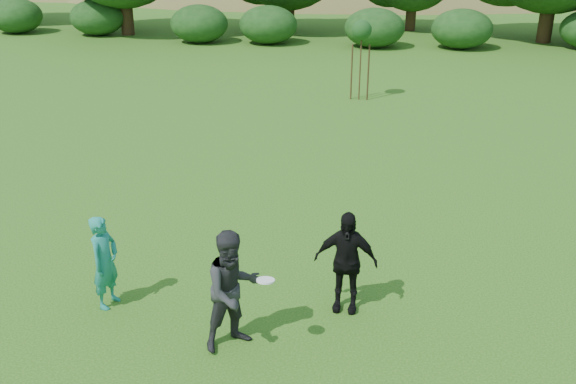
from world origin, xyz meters
name	(u,v)px	position (x,y,z in m)	size (l,w,h in m)	color
ground	(260,326)	(0.00, 0.00, 0.00)	(120.00, 120.00, 0.00)	#19470C
player_teal	(105,262)	(-2.66, 0.24, 0.82)	(0.60, 0.39, 1.64)	#1C7E6F
player_grey	(233,290)	(-0.28, -0.53, 0.97)	(0.94, 0.73, 1.93)	#29292C
player_black	(346,262)	(1.31, 0.74, 0.89)	(1.05, 0.44, 1.79)	black
frisbee	(266,280)	(0.25, -0.70, 1.28)	(0.27, 0.27, 0.06)	white
sapling	(362,32)	(0.84, 14.55, 2.42)	(0.70, 0.70, 2.85)	#3E2B18
hillside	(366,82)	(-0.56, 68.45, -11.97)	(150.00, 72.00, 52.00)	olive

